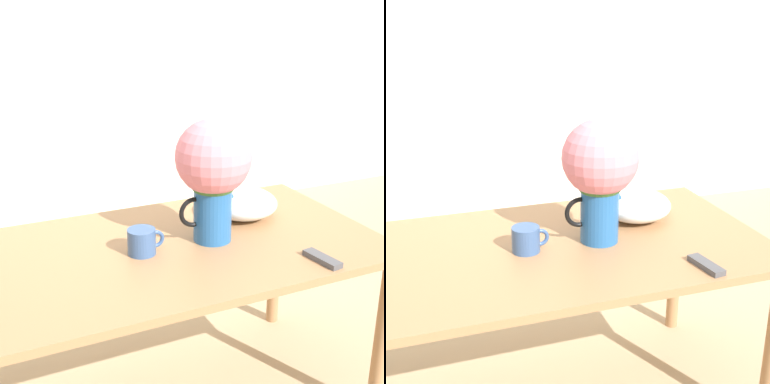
% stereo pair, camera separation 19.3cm
% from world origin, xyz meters
% --- Properties ---
extents(wall_back, '(8.00, 0.05, 2.60)m').
position_xyz_m(wall_back, '(0.00, 2.09, 1.30)').
color(wall_back, silver).
rests_on(wall_back, ground_plane).
extents(table, '(1.58, 0.88, 0.73)m').
position_xyz_m(table, '(-0.09, -0.02, 0.65)').
color(table, '#A3754C').
rests_on(table, ground_plane).
extents(flower_vase, '(0.28, 0.28, 0.47)m').
position_xyz_m(flower_vase, '(0.08, -0.04, 1.02)').
color(flower_vase, '#235B9E').
rests_on(flower_vase, table).
extents(coffee_mug, '(0.14, 0.10, 0.09)m').
position_xyz_m(coffee_mug, '(-0.20, -0.04, 0.78)').
color(coffee_mug, '#385689').
rests_on(coffee_mug, table).
extents(white_bowl, '(0.29, 0.29, 0.12)m').
position_xyz_m(white_bowl, '(0.30, 0.12, 0.79)').
color(white_bowl, white).
rests_on(white_bowl, table).
extents(remote_control, '(0.07, 0.15, 0.02)m').
position_xyz_m(remote_control, '(0.34, -0.36, 0.74)').
color(remote_control, '#4C4C51').
rests_on(remote_control, table).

